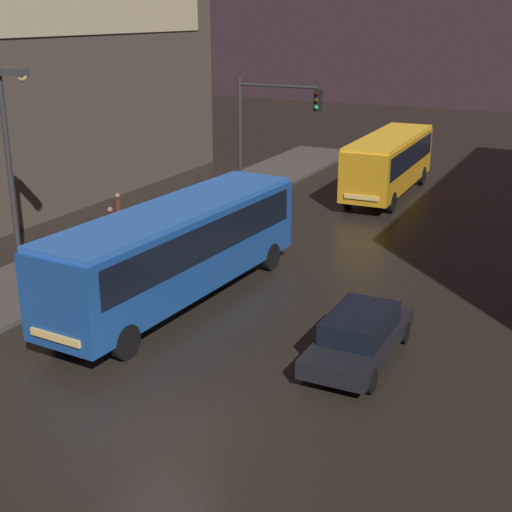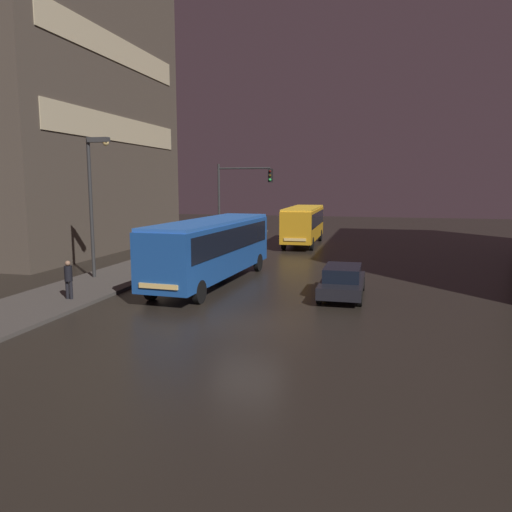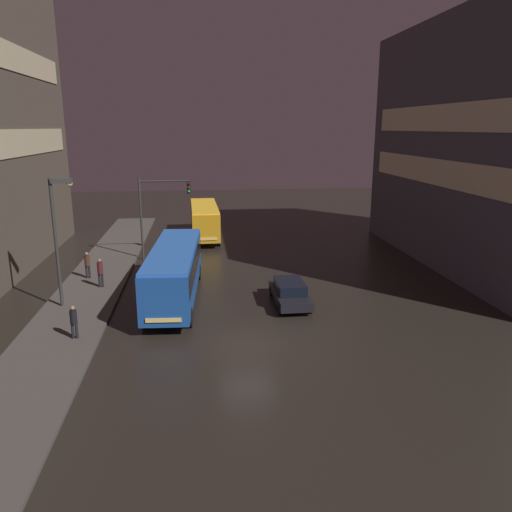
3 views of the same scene
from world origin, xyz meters
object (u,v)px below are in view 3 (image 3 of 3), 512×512
at_px(street_lamp_sidewalk, 59,222).
at_px(pedestrian_far, 74,320).
at_px(car_taxi, 290,292).
at_px(pedestrian_mid, 100,271).
at_px(bus_far, 204,218).
at_px(traffic_light_main, 158,204).
at_px(pedestrian_near, 87,263).
at_px(bus_near, 174,268).

bearing_deg(street_lamp_sidewalk, pedestrian_far, -72.06).
xyz_separation_m(car_taxi, pedestrian_mid, (-11.32, 4.05, 0.50)).
bearing_deg(bus_far, street_lamp_sidewalk, 63.97).
xyz_separation_m(bus_far, pedestrian_far, (-6.51, -22.13, -0.82)).
distance_m(bus_far, pedestrian_far, 23.08).
distance_m(pedestrian_far, street_lamp_sidewalk, 6.26).
xyz_separation_m(car_taxi, traffic_light_main, (-8.10, 11.12, 3.60)).
relative_size(car_taxi, street_lamp_sidewalk, 0.64).
xyz_separation_m(car_taxi, pedestrian_far, (-11.10, -3.93, 0.37)).
bearing_deg(street_lamp_sidewalk, car_taxi, -3.53).
relative_size(pedestrian_near, traffic_light_main, 0.28).
xyz_separation_m(bus_near, pedestrian_mid, (-4.74, 2.65, -0.76)).
distance_m(car_taxi, pedestrian_mid, 12.03).
xyz_separation_m(car_taxi, street_lamp_sidewalk, (-12.63, 0.78, 4.21)).
xyz_separation_m(pedestrian_near, pedestrian_mid, (1.21, -2.08, 0.04)).
height_order(pedestrian_near, traffic_light_main, traffic_light_main).
height_order(car_taxi, pedestrian_near, pedestrian_near).
distance_m(bus_near, traffic_light_main, 10.11).
bearing_deg(bus_near, car_taxi, 171.44).
height_order(bus_far, car_taxi, bus_far).
relative_size(bus_far, street_lamp_sidewalk, 1.30).
xyz_separation_m(bus_near, street_lamp_sidewalk, (-6.05, -0.62, 2.95)).
relative_size(bus_far, pedestrian_far, 5.66).
bearing_deg(pedestrian_far, traffic_light_main, 82.91).
xyz_separation_m(bus_far, pedestrian_near, (-7.94, -12.07, -0.72)).
relative_size(bus_near, traffic_light_main, 1.77).
bearing_deg(pedestrian_near, pedestrian_mid, -125.45).
bearing_deg(pedestrian_near, traffic_light_main, -17.34).
height_order(car_taxi, pedestrian_far, pedestrian_far).
xyz_separation_m(bus_near, pedestrian_far, (-4.52, -5.32, -0.89)).
bearing_deg(bus_near, pedestrian_far, 53.06).
relative_size(bus_far, pedestrian_near, 5.22).
bearing_deg(bus_far, bus_near, 81.98).
distance_m(bus_near, pedestrian_far, 7.04).
bearing_deg(street_lamp_sidewalk, traffic_light_main, 66.34).
relative_size(bus_far, car_taxi, 2.03).
bearing_deg(traffic_light_main, pedestrian_mid, -114.49).
bearing_deg(car_taxi, pedestrian_far, 19.28).
bearing_deg(bus_near, street_lamp_sidewalk, 9.26).
distance_m(bus_far, traffic_light_main, 8.26).
xyz_separation_m(pedestrian_far, traffic_light_main, (3.01, 15.05, 3.22)).
relative_size(pedestrian_near, street_lamp_sidewalk, 0.25).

